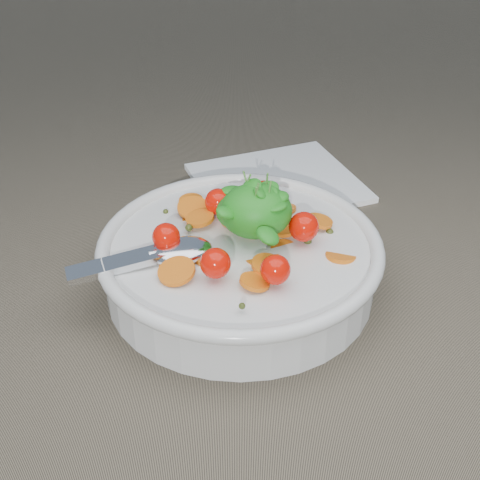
{
  "coord_description": "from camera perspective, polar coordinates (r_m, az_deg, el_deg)",
  "views": [
    {
      "loc": [
        0.02,
        -0.51,
        0.38
      ],
      "look_at": [
        0.03,
        -0.02,
        0.05
      ],
      "focal_mm": 50.0,
      "sensor_mm": 36.0,
      "label": 1
    }
  ],
  "objects": [
    {
      "name": "bowl",
      "position": [
        0.6,
        0.01,
        -1.7
      ],
      "size": [
        0.27,
        0.25,
        0.11
      ],
      "color": "silver",
      "rests_on": "ground"
    },
    {
      "name": "ground",
      "position": [
        0.63,
        -2.29,
        -3.0
      ],
      "size": [
        6.0,
        6.0,
        0.0
      ],
      "primitive_type": "plane",
      "color": "#776A55",
      "rests_on": "ground"
    },
    {
      "name": "napkin",
      "position": [
        0.78,
        3.2,
        4.91
      ],
      "size": [
        0.22,
        0.21,
        0.01
      ],
      "primitive_type": "cube",
      "rotation": [
        0.0,
        0.0,
        0.36
      ],
      "color": "white",
      "rests_on": "ground"
    }
  ]
}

